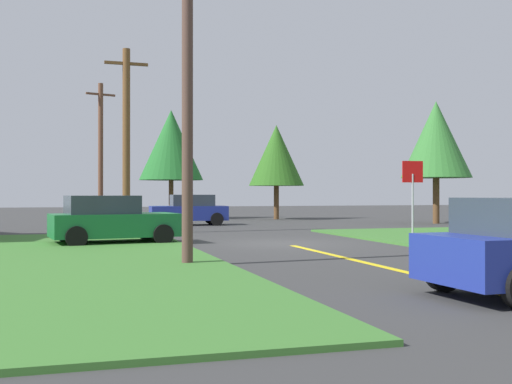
{
  "coord_description": "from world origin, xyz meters",
  "views": [
    {
      "loc": [
        -6.89,
        -20.21,
        1.69
      ],
      "look_at": [
        0.18,
        3.79,
        1.75
      ],
      "focal_mm": 44.34,
      "sensor_mm": 36.0,
      "label": 1
    }
  ],
  "objects": [
    {
      "name": "utility_pole_mid",
      "position": [
        -4.65,
        6.61,
        3.98
      ],
      "size": [
        1.8,
        0.32,
        7.74
      ],
      "color": "brown",
      "rests_on": "ground"
    },
    {
      "name": "pine_tree_center",
      "position": [
        12.74,
        10.8,
        4.69
      ],
      "size": [
        3.9,
        3.9,
        6.85
      ],
      "color": "brown",
      "rests_on": "ground"
    },
    {
      "name": "lane_stripe_center",
      "position": [
        0.0,
        -8.0,
        0.01
      ],
      "size": [
        0.2,
        14.0,
        0.01
      ],
      "primitive_type": "cube",
      "color": "yellow",
      "rests_on": "ground"
    },
    {
      "name": "parked_car_near_building",
      "position": [
        -5.59,
        1.2,
        0.81
      ],
      "size": [
        4.31,
        2.64,
        1.62
      ],
      "rotation": [
        0.0,
        0.0,
        0.14
      ],
      "color": "#196B33",
      "rests_on": "ground"
    },
    {
      "name": "oak_tree_right",
      "position": [
        -0.44,
        21.78,
        4.92
      ],
      "size": [
        4.26,
        4.26,
        7.27
      ],
      "color": "brown",
      "rests_on": "ground"
    },
    {
      "name": "car_approaching_junction",
      "position": [
        -0.82,
        12.95,
        0.8
      ],
      "size": [
        4.05,
        1.99,
        1.62
      ],
      "rotation": [
        0.0,
        0.0,
        3.12
      ],
      "color": "navy",
      "rests_on": "ground"
    },
    {
      "name": "utility_pole_far",
      "position": [
        -5.15,
        18.84,
        4.28
      ],
      "size": [
        1.76,
        0.64,
        8.32
      ],
      "color": "brown",
      "rests_on": "ground"
    },
    {
      "name": "stop_sign",
      "position": [
        4.27,
        -1.15,
        1.96
      ],
      "size": [
        0.73,
        0.13,
        2.79
      ],
      "rotation": [
        0.0,
        0.0,
        3.02
      ],
      "color": "#9EA0A8",
      "rests_on": "ground"
    },
    {
      "name": "utility_pole_near",
      "position": [
        -4.27,
        -5.63,
        4.18
      ],
      "size": [
        1.76,
        0.64,
        8.06
      ],
      "color": "brown",
      "rests_on": "ground"
    },
    {
      "name": "oak_tree_left",
      "position": [
        6.01,
        18.91,
        4.16
      ],
      "size": [
        3.61,
        3.61,
        6.16
      ],
      "color": "brown",
      "rests_on": "ground"
    },
    {
      "name": "ground_plane",
      "position": [
        0.0,
        0.0,
        0.0
      ],
      "size": [
        120.0,
        120.0,
        0.0
      ],
      "primitive_type": "plane",
      "color": "#373737"
    }
  ]
}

